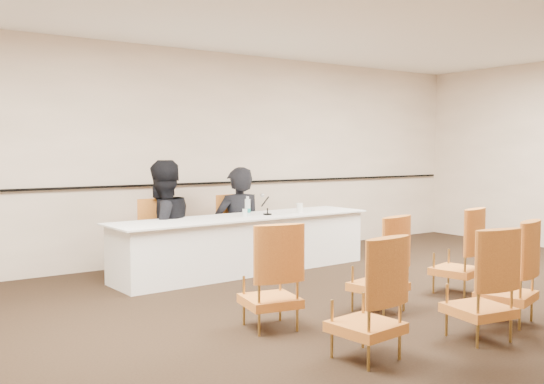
{
  "coord_description": "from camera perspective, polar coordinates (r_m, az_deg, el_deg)",
  "views": [
    {
      "loc": [
        -4.18,
        -3.76,
        1.58
      ],
      "look_at": [
        0.22,
        2.6,
        1.04
      ],
      "focal_mm": 40.0,
      "sensor_mm": 36.0,
      "label": 1
    }
  ],
  "objects": [
    {
      "name": "microphone",
      "position": [
        7.96,
        -0.43,
        -1.17
      ],
      "size": [
        0.13,
        0.21,
        0.28
      ],
      "primitive_type": null,
      "rotation": [
        0.0,
        0.0,
        -0.13
      ],
      "color": "black",
      "rests_on": "panel_table"
    },
    {
      "name": "panelist_second",
      "position": [
        7.87,
        -10.33,
        -3.93
      ],
      "size": [
        1.06,
        0.91,
        1.89
      ],
      "primitive_type": "imported",
      "rotation": [
        0.0,
        0.0,
        3.38
      ],
      "color": "black",
      "rests_on": "ground"
    },
    {
      "name": "aud_chair_back_left",
      "position": [
        4.68,
        8.84,
        -9.76
      ],
      "size": [
        0.55,
        0.55,
        0.95
      ],
      "primitive_type": null,
      "rotation": [
        0.0,
        0.0,
        0.11
      ],
      "color": "#AA4A1E",
      "rests_on": "ground"
    },
    {
      "name": "panelist_main_chair",
      "position": [
        8.47,
        -3.19,
        -3.53
      ],
      "size": [
        0.52,
        0.52,
        0.95
      ],
      "primitive_type": null,
      "rotation": [
        0.0,
        0.0,
        0.05
      ],
      "color": "#AA4A1E",
      "rests_on": "ground"
    },
    {
      "name": "wall_back",
      "position": [
        8.81,
        -6.41,
        3.43
      ],
      "size": [
        10.0,
        0.04,
        3.0
      ],
      "primitive_type": "cube",
      "color": "beige",
      "rests_on": "ground"
    },
    {
      "name": "papers",
      "position": [
        8.12,
        1.17,
        -2.05
      ],
      "size": [
        0.37,
        0.34,
        0.0
      ],
      "primitive_type": "cube",
      "rotation": [
        0.0,
        0.0,
        0.5
      ],
      "color": "white",
      "rests_on": "panel_table"
    },
    {
      "name": "aud_chair_front_mid",
      "position": [
        6.05,
        9.99,
        -6.62
      ],
      "size": [
        0.59,
        0.59,
        0.95
      ],
      "primitive_type": null,
      "rotation": [
        0.0,
        0.0,
        0.21
      ],
      "color": "#AA4A1E",
      "rests_on": "ground"
    },
    {
      "name": "drinking_glass",
      "position": [
        7.78,
        -2.56,
        -1.96
      ],
      "size": [
        0.08,
        0.08,
        0.1
      ],
      "primitive_type": "cylinder",
      "rotation": [
        0.0,
        0.0,
        0.2
      ],
      "color": "white",
      "rests_on": "panel_table"
    },
    {
      "name": "panel_table",
      "position": [
        7.89,
        -2.57,
        -4.9
      ],
      "size": [
        3.66,
        1.02,
        0.73
      ],
      "primitive_type": null,
      "rotation": [
        0.0,
        0.0,
        0.05
      ],
      "color": "white",
      "rests_on": "ground"
    },
    {
      "name": "coffee_cup",
      "position": [
        8.23,
        2.61,
        -1.52
      ],
      "size": [
        0.11,
        0.11,
        0.13
      ],
      "primitive_type": "cylinder",
      "rotation": [
        0.0,
        0.0,
        0.27
      ],
      "color": "white",
      "rests_on": "panel_table"
    },
    {
      "name": "panelist_main",
      "position": [
        8.48,
        -3.19,
        -4.0
      ],
      "size": [
        0.74,
        0.54,
        1.88
      ],
      "primitive_type": "imported",
      "rotation": [
        0.0,
        0.0,
        3.0
      ],
      "color": "black",
      "rests_on": "ground"
    },
    {
      "name": "aud_chair_back_mid",
      "position": [
        5.38,
        18.91,
        -8.11
      ],
      "size": [
        0.58,
        0.58,
        0.95
      ],
      "primitive_type": null,
      "rotation": [
        0.0,
        0.0,
        -0.17
      ],
      "color": "#AA4A1E",
      "rests_on": "ground"
    },
    {
      "name": "water_bottle",
      "position": [
        7.85,
        -2.31,
        -1.34
      ],
      "size": [
        0.08,
        0.08,
        0.25
      ],
      "primitive_type": null,
      "rotation": [
        0.0,
        0.0,
        0.03
      ],
      "color": "teal",
      "rests_on": "panel_table"
    },
    {
      "name": "aud_chair_front_right",
      "position": [
        7.01,
        16.99,
        -5.28
      ],
      "size": [
        0.6,
        0.6,
        0.95
      ],
      "primitive_type": null,
      "rotation": [
        0.0,
        0.0,
        0.23
      ],
      "color": "#AA4A1E",
      "rests_on": "ground"
    },
    {
      "name": "floor",
      "position": [
        5.84,
        13.11,
        -11.84
      ],
      "size": [
        10.0,
        10.0,
        0.0
      ],
      "primitive_type": "plane",
      "color": "black",
      "rests_on": "ground"
    },
    {
      "name": "aud_chair_back_right",
      "position": [
        5.98,
        21.2,
        -6.95
      ],
      "size": [
        0.62,
        0.62,
        0.95
      ],
      "primitive_type": null,
      "rotation": [
        0.0,
        0.0,
        0.29
      ],
      "color": "#AA4A1E",
      "rests_on": "ground"
    },
    {
      "name": "wall_rail",
      "position": [
        8.79,
        -6.26,
        0.82
      ],
      "size": [
        9.8,
        0.04,
        0.03
      ],
      "primitive_type": "cube",
      "color": "black",
      "rests_on": "wall_back"
    },
    {
      "name": "aud_chair_front_left",
      "position": [
        5.4,
        -0.19,
        -7.85
      ],
      "size": [
        0.59,
        0.59,
        0.95
      ],
      "primitive_type": null,
      "rotation": [
        0.0,
        0.0,
        -0.19
      ],
      "color": "#AA4A1E",
      "rests_on": "ground"
    },
    {
      "name": "panelist_second_chair",
      "position": [
        7.87,
        -10.32,
        -4.16
      ],
      "size": [
        0.52,
        0.52,
        0.95
      ],
      "primitive_type": null,
      "rotation": [
        0.0,
        0.0,
        0.05
      ],
      "color": "#AA4A1E",
      "rests_on": "ground"
    }
  ]
}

